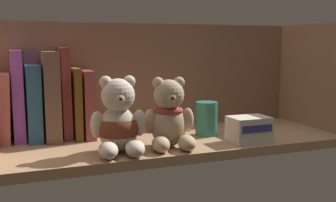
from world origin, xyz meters
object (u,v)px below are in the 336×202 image
book_1 (5,107)px  book_6 (74,102)px  book_7 (85,103)px  pillar_candle (206,119)px  book_4 (50,95)px  teddy_bear_larger (119,123)px  teddy_bear_smaller (169,118)px  book_2 (18,96)px  small_product_box (249,129)px  book_5 (64,93)px  book_3 (33,102)px

book_1 → book_6: 15.00cm
book_7 → pillar_candle: bearing=-21.6°
book_4 → pillar_candle: (34.23, -10.45, -5.89)cm
teddy_bear_larger → teddy_bear_smaller: size_ratio=1.04×
book_2 → teddy_bear_larger: book_2 is taller
book_6 → small_product_box: book_6 is taller
small_product_box → book_5: bearing=151.7°
pillar_candle → book_3: bearing=164.6°
book_3 → book_2: bearing=180.0°
book_5 → pillar_candle: (31.10, -10.45, -6.32)cm
book_3 → pillar_candle: 39.55cm
small_product_box → pillar_candle: bearing=121.4°
book_5 → teddy_bear_smaller: book_5 is taller
book_3 → teddy_bear_smaller: size_ratio=1.15×
book_2 → teddy_bear_larger: 25.98cm
book_4 → small_product_box: bearing=-26.4°
book_4 → book_5: book_5 is taller
book_5 → teddy_bear_smaller: (18.82, -17.91, -4.04)cm
book_4 → book_7: book_4 is taller
book_2 → pillar_candle: book_2 is taller
book_2 → book_5: book_5 is taller
book_2 → teddy_bear_smaller: (28.80, -17.91, -3.75)cm
book_5 → small_product_box: size_ratio=2.39×
book_7 → pillar_candle: book_7 is taller
book_6 → teddy_bear_smaller: book_6 is taller
book_4 → book_6: size_ratio=1.23×
book_2 → book_5: (9.99, 0.00, 0.28)cm
book_6 → teddy_bear_smaller: (16.55, -17.91, -1.76)cm
teddy_bear_smaller → book_1: bearing=150.4°
book_3 → book_4: (3.65, 0.00, 1.42)cm
book_5 → pillar_candle: 33.42cm
book_3 → teddy_bear_smaller: 31.32cm
teddy_bear_larger → pillar_candle: bearing=18.8°
book_1 → small_product_box: 53.57cm
pillar_candle → book_6: bearing=160.1°
book_3 → book_7: 11.51cm
book_3 → book_5: book_5 is taller
book_7 → small_product_box: (32.10, -19.81, -4.92)cm
small_product_box → book_7: bearing=148.3°
book_5 → book_7: book_5 is taller
teddy_bear_smaller → book_5: bearing=136.4°
book_3 → book_6: 9.06cm
book_1 → book_2: size_ratio=0.76×
book_1 → teddy_bear_larger: size_ratio=0.99×
book_1 → teddy_bear_larger: (20.72, -18.32, -1.57)cm
book_5 → teddy_bear_smaller: size_ratio=1.41×
book_1 → book_2: book_2 is taller
book_1 → small_product_box: (49.54, -19.81, -4.76)cm
book_1 → pillar_candle: book_1 is taller
book_4 → book_5: (3.13, 0.00, 0.44)cm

